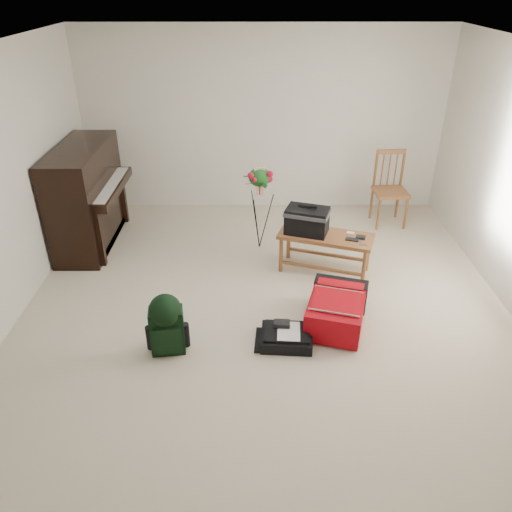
{
  "coord_description": "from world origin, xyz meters",
  "views": [
    {
      "loc": [
        -0.11,
        -4.14,
        3.03
      ],
      "look_at": [
        -0.1,
        0.35,
        0.48
      ],
      "focal_mm": 35.0,
      "sensor_mm": 36.0,
      "label": 1
    }
  ],
  "objects_px": {
    "bench": "(313,227)",
    "dining_chair": "(390,190)",
    "piano": "(88,198)",
    "red_suitcase": "(336,307)",
    "black_duffel": "(286,336)",
    "green_backpack": "(166,322)",
    "flower_stand": "(259,208)"
  },
  "relations": [
    {
      "from": "bench",
      "to": "dining_chair",
      "type": "bearing_deg",
      "value": 66.61
    },
    {
      "from": "piano",
      "to": "red_suitcase",
      "type": "relative_size",
      "value": 1.68
    },
    {
      "from": "red_suitcase",
      "to": "black_duffel",
      "type": "height_order",
      "value": "red_suitcase"
    },
    {
      "from": "green_backpack",
      "to": "flower_stand",
      "type": "distance_m",
      "value": 2.19
    },
    {
      "from": "red_suitcase",
      "to": "bench",
      "type": "bearing_deg",
      "value": 114.64
    },
    {
      "from": "dining_chair",
      "to": "red_suitcase",
      "type": "relative_size",
      "value": 1.12
    },
    {
      "from": "black_duffel",
      "to": "flower_stand",
      "type": "height_order",
      "value": "flower_stand"
    },
    {
      "from": "piano",
      "to": "bench",
      "type": "relative_size",
      "value": 1.33
    },
    {
      "from": "piano",
      "to": "bench",
      "type": "xyz_separation_m",
      "value": [
        2.72,
        -0.76,
        -0.03
      ]
    },
    {
      "from": "bench",
      "to": "green_backpack",
      "type": "distance_m",
      "value": 2.03
    },
    {
      "from": "piano",
      "to": "flower_stand",
      "type": "bearing_deg",
      "value": -4.2
    },
    {
      "from": "black_duffel",
      "to": "green_backpack",
      "type": "bearing_deg",
      "value": -170.38
    },
    {
      "from": "bench",
      "to": "red_suitcase",
      "type": "height_order",
      "value": "bench"
    },
    {
      "from": "black_duffel",
      "to": "green_backpack",
      "type": "height_order",
      "value": "green_backpack"
    },
    {
      "from": "dining_chair",
      "to": "black_duffel",
      "type": "height_order",
      "value": "dining_chair"
    },
    {
      "from": "dining_chair",
      "to": "red_suitcase",
      "type": "xyz_separation_m",
      "value": [
        -1.04,
        -2.28,
        -0.31
      ]
    },
    {
      "from": "piano",
      "to": "green_backpack",
      "type": "bearing_deg",
      "value": -59.31
    },
    {
      "from": "bench",
      "to": "black_duffel",
      "type": "distance_m",
      "value": 1.43
    },
    {
      "from": "piano",
      "to": "red_suitcase",
      "type": "xyz_separation_m",
      "value": [
        2.87,
        -1.72,
        -0.43
      ]
    },
    {
      "from": "black_duffel",
      "to": "piano",
      "type": "bearing_deg",
      "value": 143.0
    },
    {
      "from": "piano",
      "to": "dining_chair",
      "type": "xyz_separation_m",
      "value": [
        3.91,
        0.56,
        -0.11
      ]
    },
    {
      "from": "red_suitcase",
      "to": "black_duffel",
      "type": "xyz_separation_m",
      "value": [
        -0.5,
        -0.33,
        -0.1
      ]
    },
    {
      "from": "dining_chair",
      "to": "black_duffel",
      "type": "relative_size",
      "value": 2.0
    },
    {
      "from": "green_backpack",
      "to": "flower_stand",
      "type": "relative_size",
      "value": 0.55
    },
    {
      "from": "dining_chair",
      "to": "flower_stand",
      "type": "distance_m",
      "value": 1.91
    },
    {
      "from": "flower_stand",
      "to": "dining_chair",
      "type": "bearing_deg",
      "value": 17.04
    },
    {
      "from": "green_backpack",
      "to": "flower_stand",
      "type": "xyz_separation_m",
      "value": [
        0.85,
        2.01,
        0.2
      ]
    },
    {
      "from": "green_backpack",
      "to": "piano",
      "type": "bearing_deg",
      "value": 113.33
    },
    {
      "from": "bench",
      "to": "red_suitcase",
      "type": "bearing_deg",
      "value": -62.76
    },
    {
      "from": "red_suitcase",
      "to": "flower_stand",
      "type": "bearing_deg",
      "value": 131.2
    },
    {
      "from": "piano",
      "to": "black_duffel",
      "type": "xyz_separation_m",
      "value": [
        2.37,
        -2.06,
        -0.53
      ]
    },
    {
      "from": "red_suitcase",
      "to": "black_duffel",
      "type": "relative_size",
      "value": 1.79
    }
  ]
}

